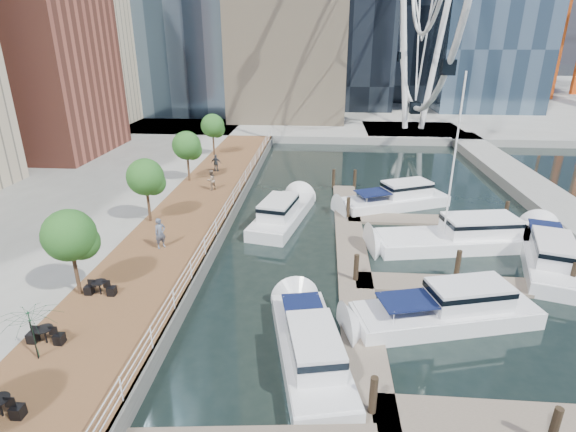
# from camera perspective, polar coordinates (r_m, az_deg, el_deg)

# --- Properties ---
(ground) EXTENTS (520.00, 520.00, 0.00)m
(ground) POSITION_cam_1_polar(r_m,az_deg,el_deg) (20.17, 0.96, -19.49)
(ground) COLOR black
(ground) RESTS_ON ground
(boardwalk) EXTENTS (6.00, 60.00, 1.00)m
(boardwalk) POSITION_cam_1_polar(r_m,az_deg,el_deg) (34.22, -12.63, -0.86)
(boardwalk) COLOR brown
(boardwalk) RESTS_ON ground
(seawall) EXTENTS (0.25, 60.00, 1.00)m
(seawall) POSITION_cam_1_polar(r_m,az_deg,el_deg) (33.48, -7.71, -1.03)
(seawall) COLOR #595954
(seawall) RESTS_ON ground
(land_far) EXTENTS (200.00, 114.00, 1.00)m
(land_far) POSITION_cam_1_polar(r_m,az_deg,el_deg) (117.88, 4.18, 15.29)
(land_far) COLOR gray
(land_far) RESTS_ON ground
(breakwater) EXTENTS (4.00, 60.00, 1.00)m
(breakwater) POSITION_cam_1_polar(r_m,az_deg,el_deg) (42.03, 31.27, 0.66)
(breakwater) COLOR gray
(breakwater) RESTS_ON ground
(pier) EXTENTS (14.00, 12.00, 1.00)m
(pier) POSITION_cam_1_polar(r_m,az_deg,el_deg) (69.64, 15.52, 10.24)
(pier) COLOR gray
(pier) RESTS_ON ground
(railing) EXTENTS (0.10, 60.00, 1.05)m
(railing) POSITION_cam_1_polar(r_m,az_deg,el_deg) (33.13, -7.97, 0.61)
(railing) COLOR white
(railing) RESTS_ON boardwalk
(floating_docks) EXTENTS (16.00, 34.00, 2.60)m
(floating_docks) POSITION_cam_1_polar(r_m,az_deg,el_deg) (29.09, 18.19, -5.62)
(floating_docks) COLOR #6D6051
(floating_docks) RESTS_ON ground
(street_trees) EXTENTS (2.60, 42.60, 4.60)m
(street_trees) POSITION_cam_1_polar(r_m,az_deg,el_deg) (32.91, -17.67, 4.73)
(street_trees) COLOR #3F2B1C
(street_trees) RESTS_ON ground
(cafe_tables) EXTENTS (2.50, 13.70, 0.74)m
(cafe_tables) POSITION_cam_1_polar(r_m,az_deg,el_deg) (21.02, -30.38, -16.27)
(cafe_tables) COLOR black
(cafe_tables) RESTS_ON ground
(yacht_foreground) EXTENTS (10.46, 5.14, 2.15)m
(yacht_foreground) POSITION_cam_1_polar(r_m,az_deg,el_deg) (24.37, 19.17, -12.73)
(yacht_foreground) COLOR silver
(yacht_foreground) RESTS_ON ground
(pedestrian_near) EXTENTS (0.83, 0.84, 1.96)m
(pedestrian_near) POSITION_cam_1_polar(r_m,az_deg,el_deg) (29.08, -15.91, -2.11)
(pedestrian_near) COLOR #4F586A
(pedestrian_near) RESTS_ON boardwalk
(pedestrian_mid) EXTENTS (1.05, 1.10, 1.80)m
(pedestrian_mid) POSITION_cam_1_polar(r_m,az_deg,el_deg) (39.49, -9.75, 4.54)
(pedestrian_mid) COLOR gray
(pedestrian_mid) RESTS_ON boardwalk
(pedestrian_far) EXTENTS (1.03, 0.51, 1.70)m
(pedestrian_far) POSITION_cam_1_polar(r_m,az_deg,el_deg) (45.19, -9.11, 6.67)
(pedestrian_far) COLOR #333840
(pedestrian_far) RESTS_ON boardwalk
(moored_yachts) EXTENTS (22.74, 31.55, 11.50)m
(moored_yachts) POSITION_cam_1_polar(r_m,az_deg,el_deg) (31.50, 18.58, -4.52)
(moored_yachts) COLOR white
(moored_yachts) RESTS_ON ground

